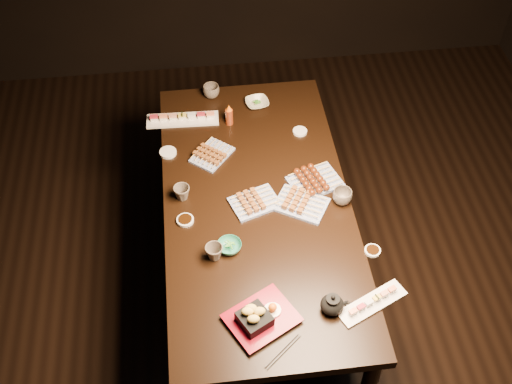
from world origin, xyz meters
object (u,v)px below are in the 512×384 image
at_px(sushi_platter_far, 182,117).
at_px(teacup_near_left, 214,252).
at_px(sushi_platter_near, 372,301).
at_px(yakitori_plate_center, 255,200).
at_px(condiment_bottle, 229,114).
at_px(yakitori_plate_right, 301,201).
at_px(teapot, 332,303).
at_px(teacup_far_left, 182,193).
at_px(yakitori_plate_left, 212,152).
at_px(edamame_bowl_green, 229,246).
at_px(teacup_far_right, 211,91).
at_px(dining_table, 257,249).
at_px(tempura_tray, 262,314).
at_px(edamame_bowl_cream, 257,103).
at_px(teacup_mid_right, 342,197).

bearing_deg(sushi_platter_far, teacup_near_left, 98.38).
distance_m(sushi_platter_near, yakitori_plate_center, 0.75).
relative_size(sushi_platter_far, condiment_bottle, 3.07).
distance_m(sushi_platter_near, yakitori_plate_right, 0.62).
height_order(teapot, condiment_bottle, condiment_bottle).
bearing_deg(teacup_far_left, yakitori_plate_left, 58.88).
xyz_separation_m(sushi_platter_far, yakitori_plate_right, (0.54, -0.68, 0.01)).
bearing_deg(yakitori_plate_left, teacup_far_left, -171.44).
bearing_deg(yakitori_plate_center, edamame_bowl_green, -139.02).
height_order(yakitori_plate_center, teacup_far_right, teacup_far_right).
distance_m(dining_table, sushi_platter_near, 0.85).
relative_size(sushi_platter_far, yakitori_plate_right, 1.62).
relative_size(sushi_platter_far, teacup_near_left, 4.85).
distance_m(yakitori_plate_left, teacup_far_left, 0.32).
distance_m(yakitori_plate_right, teacup_far_right, 0.94).
distance_m(tempura_tray, condiment_bottle, 1.23).
relative_size(edamame_bowl_cream, teacup_mid_right, 1.34).
height_order(dining_table, yakitori_plate_right, yakitori_plate_right).
relative_size(yakitori_plate_left, teacup_far_left, 2.61).
relative_size(sushi_platter_near, teacup_far_right, 3.41).
height_order(yakitori_plate_right, edamame_bowl_green, yakitori_plate_right).
distance_m(sushi_platter_near, teacup_far_left, 1.04).
bearing_deg(tempura_tray, yakitori_plate_left, 69.28).
bearing_deg(sushi_platter_far, sushi_platter_near, 122.79).
xyz_separation_m(yakitori_plate_center, edamame_bowl_green, (-0.15, -0.26, -0.01)).
bearing_deg(teacup_far_right, teacup_mid_right, -56.84).
relative_size(yakitori_plate_center, teacup_mid_right, 2.37).
bearing_deg(dining_table, edamame_bowl_cream, 71.18).
distance_m(yakitori_plate_center, teacup_mid_right, 0.42).
xyz_separation_m(yakitori_plate_right, edamame_bowl_cream, (-0.12, 0.76, -0.02)).
relative_size(edamame_bowl_cream, condiment_bottle, 1.00).
height_order(yakitori_plate_center, yakitori_plate_right, yakitori_plate_right).
height_order(sushi_platter_near, yakitori_plate_left, yakitori_plate_left).
bearing_deg(teacup_mid_right, teapot, -105.97).
height_order(sushi_platter_far, teacup_mid_right, teacup_mid_right).
height_order(dining_table, teacup_near_left, teacup_near_left).
xyz_separation_m(yakitori_plate_center, teacup_far_left, (-0.34, 0.08, 0.01)).
bearing_deg(sushi_platter_far, edamame_bowl_green, 103.08).
height_order(yakitori_plate_right, teacup_mid_right, teacup_mid_right).
bearing_deg(teacup_far_left, edamame_bowl_cream, 55.40).
xyz_separation_m(yakitori_plate_left, teacup_near_left, (-0.04, -0.65, 0.01)).
relative_size(yakitori_plate_right, teacup_near_left, 3.00).
bearing_deg(condiment_bottle, dining_table, -82.07).
height_order(teacup_far_right, teapot, teapot).
height_order(sushi_platter_near, edamame_bowl_green, sushi_platter_near).
bearing_deg(teapot, tempura_tray, -172.85).
bearing_deg(teacup_far_right, teacup_near_left, -93.50).
xyz_separation_m(sushi_platter_far, teacup_far_left, (-0.03, -0.56, 0.01)).
xyz_separation_m(dining_table, teacup_far_left, (-0.36, 0.07, 0.41)).
bearing_deg(teacup_mid_right, sushi_platter_far, 137.33).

